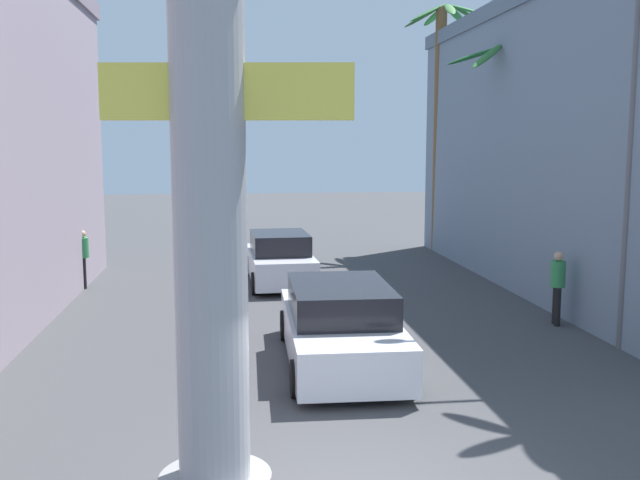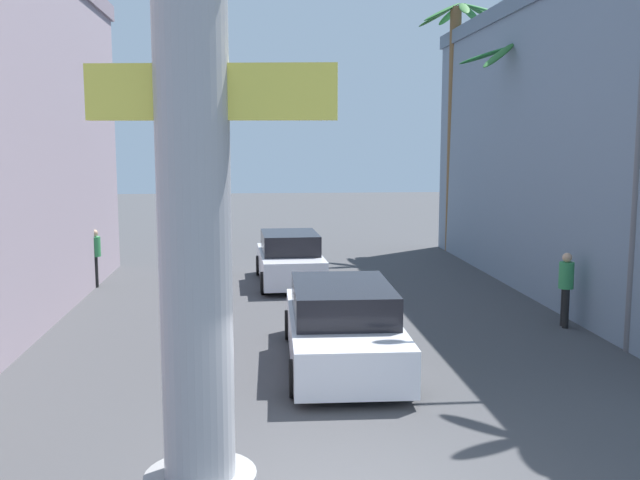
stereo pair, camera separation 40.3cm
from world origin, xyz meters
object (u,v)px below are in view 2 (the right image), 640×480
(pedestrian_mid_right, at_px, (566,284))
(car_lead, at_px, (342,326))
(palm_tree_far_right, at_px, (455,105))
(palm_tree_mid_right, at_px, (517,141))
(street_lamp, at_px, (621,117))
(pedestrian_far_left, at_px, (95,253))
(neon_sign_pole, at_px, (193,149))
(car_far, at_px, (290,260))

(pedestrian_mid_right, bearing_deg, car_lead, -157.37)
(palm_tree_far_right, relative_size, palm_tree_mid_right, 1.33)
(street_lamp, relative_size, pedestrian_far_left, 4.58)
(car_lead, distance_m, pedestrian_far_left, 10.32)
(neon_sign_pole, bearing_deg, palm_tree_far_right, 67.36)
(street_lamp, relative_size, palm_tree_far_right, 0.82)
(car_far, height_order, palm_tree_far_right, palm_tree_far_right)
(car_far, distance_m, pedestrian_mid_right, 8.42)
(car_lead, relative_size, palm_tree_mid_right, 0.71)
(street_lamp, bearing_deg, pedestrian_far_left, 146.62)
(neon_sign_pole, xyz_separation_m, street_lamp, (7.77, 6.18, 0.57))
(car_lead, bearing_deg, pedestrian_mid_right, 22.63)
(car_lead, bearing_deg, car_far, 94.33)
(palm_tree_mid_right, relative_size, pedestrian_far_left, 4.19)
(street_lamp, height_order, pedestrian_mid_right, street_lamp)
(neon_sign_pole, height_order, palm_tree_far_right, palm_tree_far_right)
(car_lead, height_order, car_far, same)
(neon_sign_pole, height_order, car_lead, neon_sign_pole)
(neon_sign_pole, xyz_separation_m, car_lead, (2.25, 5.93, -3.43))
(palm_tree_mid_right, xyz_separation_m, pedestrian_mid_right, (-0.68, -5.25, -3.30))
(street_lamp, distance_m, palm_tree_mid_right, 7.33)
(palm_tree_far_right, distance_m, pedestrian_mid_right, 12.71)
(car_far, height_order, pedestrian_far_left, pedestrian_far_left)
(car_lead, distance_m, palm_tree_far_right, 16.13)
(palm_tree_mid_right, bearing_deg, pedestrian_mid_right, -97.35)
(car_lead, height_order, palm_tree_far_right, palm_tree_far_right)
(car_far, relative_size, pedestrian_far_left, 2.51)
(pedestrian_far_left, bearing_deg, neon_sign_pole, -73.57)
(neon_sign_pole, distance_m, pedestrian_mid_right, 11.72)
(palm_tree_far_right, bearing_deg, pedestrian_far_left, -154.38)
(palm_tree_mid_right, height_order, pedestrian_mid_right, palm_tree_mid_right)
(neon_sign_pole, height_order, pedestrian_mid_right, neon_sign_pole)
(street_lamp, height_order, car_lead, street_lamp)
(pedestrian_mid_right, bearing_deg, palm_tree_far_right, 87.02)
(neon_sign_pole, xyz_separation_m, car_far, (1.64, 14.02, -3.43))
(palm_tree_far_right, bearing_deg, palm_tree_mid_right, -89.44)
(palm_tree_mid_right, distance_m, pedestrian_far_left, 12.99)
(car_lead, relative_size, palm_tree_far_right, 0.54)
(palm_tree_far_right, distance_m, palm_tree_mid_right, 6.69)
(palm_tree_mid_right, bearing_deg, street_lamp, -95.05)
(neon_sign_pole, distance_m, street_lamp, 9.94)
(pedestrian_far_left, bearing_deg, car_far, -0.12)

